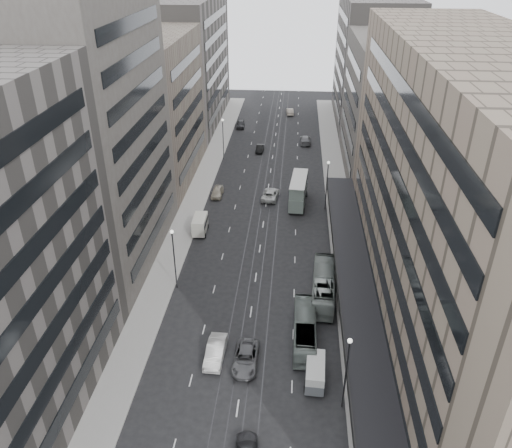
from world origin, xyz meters
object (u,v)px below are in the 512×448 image
(double_decker, at_px, (298,191))
(sedan_2, at_px, (246,358))
(vw_microbus, at_px, (315,372))
(sedan_1, at_px, (216,351))
(panel_van, at_px, (200,224))
(bus_near, at_px, (305,329))
(bus_far, at_px, (323,285))

(double_decker, bearing_deg, sedan_2, -93.27)
(vw_microbus, height_order, sedan_1, vw_microbus)
(panel_van, height_order, sedan_1, panel_van)
(double_decker, distance_m, sedan_2, 36.95)
(double_decker, bearing_deg, bus_near, -83.73)
(bus_far, height_order, vw_microbus, bus_far)
(vw_microbus, distance_m, sedan_1, 10.50)
(bus_near, bearing_deg, double_decker, -88.19)
(bus_far, relative_size, sedan_2, 2.04)
(vw_microbus, distance_m, panel_van, 32.35)
(double_decker, relative_size, vw_microbus, 1.97)
(bus_far, xyz_separation_m, double_decker, (-3.24, 24.47, 0.98))
(bus_far, height_order, double_decker, double_decker)
(bus_far, height_order, sedan_1, bus_far)
(vw_microbus, xyz_separation_m, sedan_2, (-7.00, 1.85, -0.54))
(bus_far, distance_m, double_decker, 24.70)
(bus_near, height_order, sedan_1, bus_near)
(bus_near, height_order, double_decker, double_decker)
(bus_near, bearing_deg, bus_far, -105.91)
(vw_microbus, height_order, panel_van, panel_van)
(bus_near, height_order, panel_van, bus_near)
(vw_microbus, bearing_deg, sedan_1, 169.34)
(sedan_2, bearing_deg, bus_near, 35.35)
(bus_near, relative_size, bus_far, 0.90)
(bus_far, distance_m, vw_microbus, 14.01)
(bus_far, bearing_deg, sedan_1, 48.53)
(bus_near, distance_m, bus_far, 8.30)
(sedan_1, bearing_deg, bus_far, 46.53)
(double_decker, height_order, vw_microbus, double_decker)
(vw_microbus, bearing_deg, panel_van, 123.33)
(double_decker, xyz_separation_m, sedan_2, (-5.05, -36.56, -1.76))
(bus_far, bearing_deg, panel_van, -34.67)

